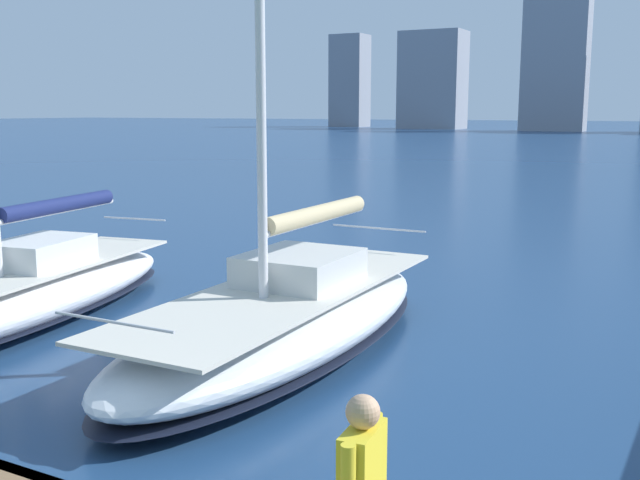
{
  "coord_description": "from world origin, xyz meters",
  "views": [
    {
      "loc": [
        -5.38,
        3.55,
        4.27
      ],
      "look_at": [
        0.23,
        -6.91,
        2.2
      ],
      "focal_mm": 42.0,
      "sensor_mm": 36.0,
      "label": 1
    }
  ],
  "objects": [
    {
      "name": "sailboat_tan",
      "position": [
        1.18,
        -7.41,
        0.66
      ],
      "size": [
        3.09,
        9.3,
        9.54
      ],
      "color": "silver",
      "rests_on": "ground"
    },
    {
      "name": "sailboat_navy",
      "position": [
        6.84,
        -6.64,
        0.67
      ],
      "size": [
        3.77,
        9.28,
        13.01
      ],
      "color": "white",
      "rests_on": "ground"
    }
  ]
}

